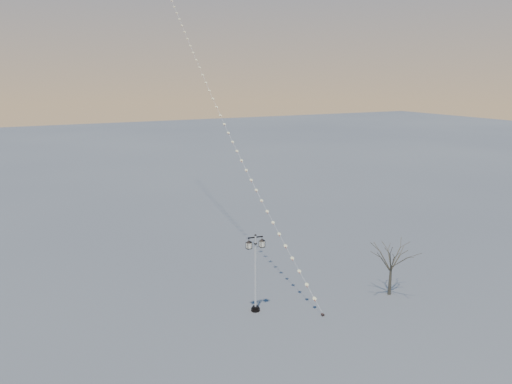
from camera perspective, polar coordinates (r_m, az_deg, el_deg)
ground at (r=33.49m, az=4.26°, el=-14.88°), size 300.00×300.00×0.00m
street_lamp at (r=33.22m, az=-0.06°, el=-9.14°), size 1.42×0.62×5.62m
bare_tree at (r=37.09m, az=15.79°, el=-7.59°), size 2.49×2.49×4.14m
kite_train at (r=48.67m, az=-4.05°, el=10.32°), size 3.05×40.90×26.66m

